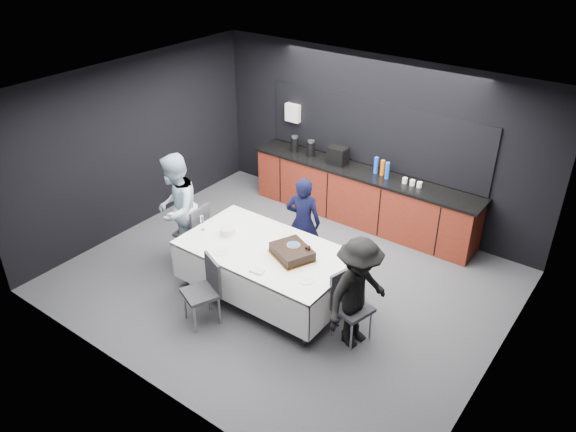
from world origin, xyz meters
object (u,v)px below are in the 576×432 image
object	(u,v)px
cake_assembly	(292,252)
person_left	(176,209)
chair_left	(195,229)
chair_right	(348,300)
chair_near	(206,286)
champagne_flute	(202,220)
person_center	(303,222)
person_right	(358,293)
party_table	(266,257)
plate_stack	(227,231)

from	to	relation	value
cake_assembly	person_left	size ratio (longest dim) A/B	0.41
chair_left	chair_right	world-z (taller)	same
cake_assembly	chair_near	xyz separation A→B (m)	(-0.70, -0.92, -0.31)
person_left	champagne_flute	bearing A→B (deg)	52.66
chair_right	person_center	size ratio (longest dim) A/B	0.64
person_right	party_table	bearing A→B (deg)	96.69
cake_assembly	chair_near	size ratio (longest dim) A/B	0.76
party_table	chair_left	bearing A→B (deg)	176.89
plate_stack	person_center	size ratio (longest dim) A/B	0.15
chair_near	person_center	size ratio (longest dim) A/B	0.64
plate_stack	chair_near	bearing A→B (deg)	-67.00
chair_near	party_table	bearing A→B (deg)	70.50
chair_left	person_left	world-z (taller)	person_left
cake_assembly	champagne_flute	distance (m)	1.44
chair_left	chair_right	size ratio (longest dim) A/B	1.00
person_center	person_left	distance (m)	1.89
cake_assembly	champagne_flute	bearing A→B (deg)	-171.90
cake_assembly	person_center	world-z (taller)	person_center
party_table	chair_near	bearing A→B (deg)	-109.50
person_left	chair_near	bearing A→B (deg)	30.43
chair_right	chair_left	bearing A→B (deg)	177.80
party_table	chair_left	world-z (taller)	chair_left
chair_left	person_center	xyz separation A→B (m)	(1.36, 0.88, 0.18)
party_table	cake_assembly	bearing A→B (deg)	7.43
person_left	cake_assembly	bearing A→B (deg)	64.52
person_left	person_right	size ratio (longest dim) A/B	1.15
party_table	cake_assembly	xyz separation A→B (m)	(0.40, 0.05, 0.21)
champagne_flute	person_right	xyz separation A→B (m)	(2.50, 0.06, -0.19)
plate_stack	person_right	size ratio (longest dim) A/B	0.14
champagne_flute	chair_left	distance (m)	0.61
chair_near	person_center	distance (m)	1.85
plate_stack	champagne_flute	xyz separation A→B (m)	(-0.36, -0.12, 0.11)
chair_left	person_center	world-z (taller)	person_center
party_table	chair_right	size ratio (longest dim) A/B	2.51
chair_near	person_right	xyz separation A→B (m)	(1.78, 0.77, 0.22)
person_left	party_table	bearing A→B (deg)	63.41
party_table	cake_assembly	distance (m)	0.45
champagne_flute	person_right	bearing A→B (deg)	1.36
person_center	person_right	size ratio (longest dim) A/B	0.96
party_table	person_center	world-z (taller)	person_center
plate_stack	chair_right	world-z (taller)	chair_right
chair_right	person_right	distance (m)	0.28
cake_assembly	chair_near	distance (m)	1.20
chair_right	party_table	bearing A→B (deg)	178.77
champagne_flute	chair_near	distance (m)	1.09
party_table	plate_stack	bearing A→B (deg)	-177.44
party_table	person_left	distance (m)	1.66
champagne_flute	person_center	world-z (taller)	person_center
party_table	person_left	xyz separation A→B (m)	(-1.65, -0.05, 0.22)
champagne_flute	person_left	bearing A→B (deg)	171.01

